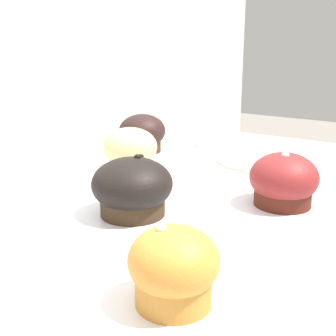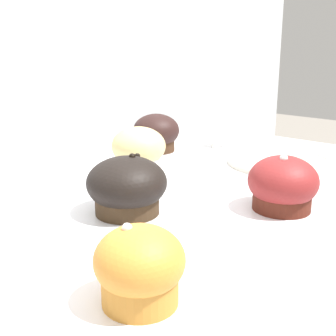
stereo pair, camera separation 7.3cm
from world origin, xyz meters
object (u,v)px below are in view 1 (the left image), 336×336
at_px(serving_plate, 267,158).
at_px(muffin_front_center, 132,188).
at_px(muffin_back_right, 142,134).
at_px(muffin_front_left, 174,268).
at_px(muffin_front_right, 284,181).
at_px(muffin_back_left, 130,150).

bearing_deg(serving_plate, muffin_front_center, 171.10).
height_order(muffin_back_right, muffin_front_left, muffin_front_left).
relative_size(muffin_back_right, muffin_front_right, 0.98).
bearing_deg(serving_plate, muffin_front_right, -154.18).
bearing_deg(muffin_back_right, muffin_front_left, -141.91).
distance_m(muffin_front_center, muffin_front_left, 0.23).
bearing_deg(muffin_back_left, serving_plate, -45.69).
distance_m(muffin_front_left, muffin_front_right, 0.31).
relative_size(muffin_back_left, muffin_back_right, 1.02).
height_order(muffin_back_right, muffin_front_right, muffin_front_right).
bearing_deg(muffin_front_left, muffin_front_right, 0.11).
xyz_separation_m(muffin_front_right, serving_plate, (0.22, 0.11, -0.03)).
distance_m(muffin_front_center, serving_plate, 0.38).
bearing_deg(serving_plate, muffin_back_right, 105.14).
distance_m(muffin_back_left, muffin_back_right, 0.14).
bearing_deg(muffin_front_center, muffin_back_right, 33.05).
distance_m(muffin_front_left, serving_plate, 0.55).
xyz_separation_m(muffin_back_right, muffin_front_left, (-0.47, -0.37, -0.00)).
height_order(muffin_back_right, serving_plate, muffin_back_right).
bearing_deg(muffin_front_center, muffin_back_left, 37.49).
distance_m(muffin_front_center, muffin_back_right, 0.36).
xyz_separation_m(muffin_front_center, serving_plate, (0.37, -0.06, -0.03)).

